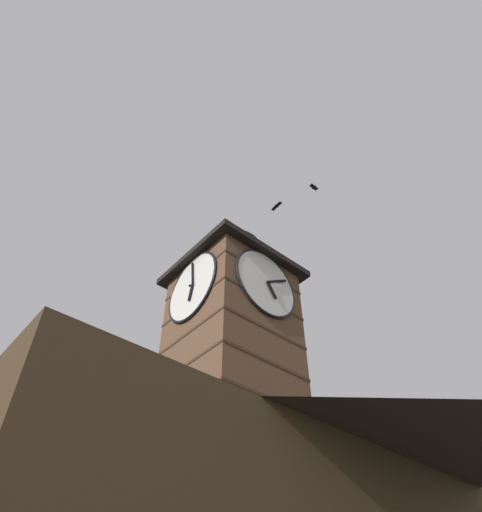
# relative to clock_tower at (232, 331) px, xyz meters

# --- Properties ---
(clock_tower) EXTENTS (4.36, 4.36, 9.65)m
(clock_tower) POSITION_rel_clock_tower_xyz_m (0.00, 0.00, 0.00)
(clock_tower) COLOR brown
(clock_tower) RESTS_ON building_main
(flying_bird_high) EXTENTS (0.45, 0.24, 0.14)m
(flying_bird_high) POSITION_rel_clock_tower_xyz_m (-2.55, 2.78, 7.78)
(flying_bird_high) COLOR black
(flying_bird_low) EXTENTS (0.22, 0.65, 0.12)m
(flying_bird_low) POSITION_rel_clock_tower_xyz_m (-1.87, 0.95, 7.54)
(flying_bird_low) COLOR black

